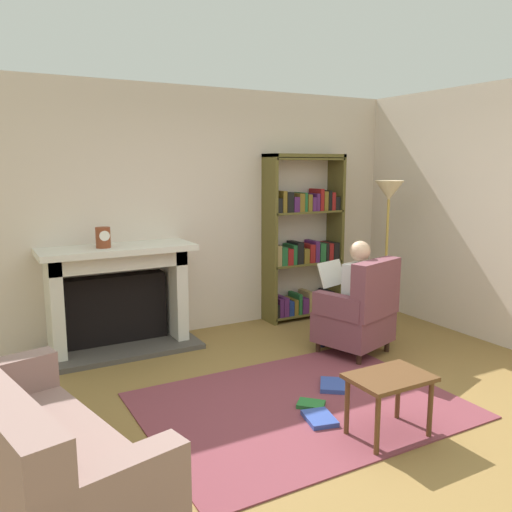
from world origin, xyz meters
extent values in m
plane|color=olive|center=(0.00, 0.00, 0.00)|extent=(14.00, 14.00, 0.00)
cube|color=beige|center=(0.00, 2.55, 1.35)|extent=(5.60, 0.10, 2.70)
cube|color=beige|center=(2.65, 1.25, 1.35)|extent=(0.10, 5.20, 2.70)
cube|color=brown|center=(0.00, 0.30, 0.01)|extent=(2.40, 1.80, 0.01)
cube|color=#4C4742|center=(-0.89, 2.18, 0.03)|extent=(1.54, 0.64, 0.05)
cube|color=black|center=(-0.89, 2.40, 0.40)|extent=(1.02, 0.20, 0.70)
cube|color=silver|center=(-1.50, 2.28, 0.51)|extent=(0.12, 0.44, 1.01)
cube|color=silver|center=(-0.28, 2.28, 0.51)|extent=(0.12, 0.44, 1.01)
cube|color=silver|center=(-0.89, 2.28, 0.93)|extent=(1.34, 0.44, 0.16)
cube|color=silver|center=(-0.89, 2.22, 1.04)|extent=(1.50, 0.56, 0.06)
cylinder|color=brown|center=(-1.03, 2.20, 1.17)|extent=(0.14, 0.14, 0.20)
cylinder|color=white|center=(-1.03, 2.14, 1.20)|extent=(0.10, 0.01, 0.10)
cube|color=brown|center=(0.91, 2.34, 1.00)|extent=(0.04, 0.32, 1.99)
cube|color=brown|center=(1.87, 2.34, 1.00)|extent=(0.04, 0.32, 1.99)
cube|color=brown|center=(1.39, 2.34, 1.97)|extent=(1.00, 0.32, 0.04)
cube|color=brown|center=(1.39, 2.34, 0.06)|extent=(0.96, 0.32, 0.02)
cube|color=black|center=(0.96, 2.33, 0.15)|extent=(0.04, 0.26, 0.16)
cube|color=#4C1E59|center=(1.01, 2.33, 0.18)|extent=(0.05, 0.26, 0.22)
cube|color=#4C1E59|center=(1.08, 2.33, 0.19)|extent=(0.07, 0.26, 0.23)
cube|color=navy|center=(1.15, 2.33, 0.16)|extent=(0.07, 0.26, 0.18)
cube|color=brown|center=(1.22, 2.33, 0.17)|extent=(0.05, 0.26, 0.19)
cube|color=#1E592D|center=(1.28, 2.33, 0.20)|extent=(0.05, 0.26, 0.25)
cube|color=#4C1E59|center=(1.35, 2.33, 0.17)|extent=(0.09, 0.26, 0.19)
cube|color=#997F4C|center=(1.44, 2.33, 0.20)|extent=(0.07, 0.26, 0.26)
cube|color=black|center=(1.52, 2.33, 0.15)|extent=(0.07, 0.26, 0.16)
cube|color=brown|center=(1.61, 2.33, 0.16)|extent=(0.08, 0.26, 0.18)
cube|color=#997F4C|center=(1.68, 2.33, 0.17)|extent=(0.06, 0.26, 0.20)
cube|color=black|center=(1.75, 2.33, 0.19)|extent=(0.07, 0.26, 0.23)
cube|color=maroon|center=(1.83, 2.33, 0.15)|extent=(0.08, 0.26, 0.17)
cube|color=brown|center=(1.39, 2.34, 0.68)|extent=(0.96, 0.32, 0.02)
cube|color=#997F4C|center=(0.97, 2.33, 0.82)|extent=(0.06, 0.26, 0.24)
cube|color=#1E592D|center=(1.05, 2.33, 0.80)|extent=(0.08, 0.26, 0.22)
cube|color=maroon|center=(1.13, 2.33, 0.79)|extent=(0.07, 0.26, 0.19)
cube|color=#1E592D|center=(1.19, 2.33, 0.81)|extent=(0.05, 0.26, 0.23)
cube|color=black|center=(1.27, 2.33, 0.83)|extent=(0.08, 0.26, 0.26)
cube|color=brown|center=(1.36, 2.33, 0.78)|extent=(0.07, 0.26, 0.18)
cube|color=maroon|center=(1.44, 2.33, 0.81)|extent=(0.07, 0.26, 0.22)
cube|color=#4C1E59|center=(1.51, 2.33, 0.82)|extent=(0.06, 0.26, 0.26)
cube|color=#1E592D|center=(1.60, 2.33, 0.81)|extent=(0.08, 0.26, 0.22)
cube|color=black|center=(1.66, 2.33, 0.81)|extent=(0.04, 0.26, 0.22)
cube|color=maroon|center=(1.72, 2.33, 0.80)|extent=(0.06, 0.26, 0.22)
cube|color=black|center=(1.80, 2.33, 0.80)|extent=(0.08, 0.26, 0.22)
cube|color=brown|center=(1.39, 2.34, 1.31)|extent=(0.96, 0.32, 0.02)
cube|color=black|center=(0.98, 2.33, 1.40)|extent=(0.06, 0.26, 0.17)
cube|color=brown|center=(1.04, 2.33, 1.44)|extent=(0.05, 0.26, 0.25)
cube|color=black|center=(1.12, 2.33, 1.44)|extent=(0.09, 0.26, 0.23)
cube|color=#4C1E59|center=(1.21, 2.33, 1.41)|extent=(0.08, 0.26, 0.17)
cube|color=brown|center=(1.28, 2.33, 1.43)|extent=(0.07, 0.26, 0.21)
cube|color=#1E592D|center=(1.33, 2.33, 1.43)|extent=(0.04, 0.26, 0.22)
cube|color=brown|center=(1.39, 2.33, 1.42)|extent=(0.06, 0.26, 0.20)
cube|color=#4C1E59|center=(1.46, 2.33, 1.40)|extent=(0.05, 0.26, 0.16)
cube|color=#4C1E59|center=(1.51, 2.33, 1.42)|extent=(0.05, 0.26, 0.21)
cube|color=maroon|center=(1.57, 2.33, 1.45)|extent=(0.05, 0.26, 0.26)
cube|color=brown|center=(1.63, 2.33, 1.43)|extent=(0.06, 0.26, 0.23)
cube|color=black|center=(1.68, 2.33, 1.44)|extent=(0.05, 0.26, 0.24)
cube|color=maroon|center=(1.74, 2.33, 1.43)|extent=(0.05, 0.26, 0.22)
cube|color=black|center=(1.80, 2.33, 1.40)|extent=(0.07, 0.26, 0.16)
cube|color=brown|center=(1.39, 2.34, 1.93)|extent=(0.96, 0.32, 0.02)
cylinder|color=#331E14|center=(1.30, 1.35, 0.06)|extent=(0.05, 0.05, 0.12)
cylinder|color=#331E14|center=(0.82, 1.20, 0.06)|extent=(0.05, 0.05, 0.12)
cylinder|color=#331E14|center=(1.45, 0.89, 0.06)|extent=(0.05, 0.05, 0.12)
cylinder|color=#331E14|center=(0.96, 0.74, 0.06)|extent=(0.05, 0.05, 0.12)
cube|color=brown|center=(1.13, 1.05, 0.27)|extent=(0.79, 0.76, 0.30)
cube|color=brown|center=(1.20, 0.82, 0.70)|extent=(0.66, 0.34, 0.55)
cube|color=brown|center=(1.39, 1.13, 0.53)|extent=(0.27, 0.55, 0.22)
cube|color=brown|center=(0.87, 0.97, 0.53)|extent=(0.27, 0.55, 0.22)
cube|color=silver|center=(1.15, 1.00, 0.67)|extent=(0.36, 0.29, 0.50)
sphere|color=#D8AD8C|center=(1.15, 1.00, 1.04)|extent=(0.20, 0.20, 0.20)
cube|color=#191E3F|center=(1.16, 1.22, 0.47)|extent=(0.23, 0.42, 0.12)
cube|color=#191E3F|center=(1.01, 1.17, 0.47)|extent=(0.23, 0.42, 0.12)
cylinder|color=#191E3F|center=(1.11, 1.40, 0.21)|extent=(0.10, 0.10, 0.42)
cylinder|color=#191E3F|center=(0.95, 1.35, 0.21)|extent=(0.10, 0.10, 0.42)
cube|color=white|center=(1.05, 1.32, 0.77)|extent=(0.38, 0.21, 0.25)
cube|color=gray|center=(-1.90, -0.10, 0.20)|extent=(1.06, 1.81, 0.40)
cube|color=gray|center=(-1.73, -0.85, 0.52)|extent=(0.72, 0.31, 0.24)
cube|color=brown|center=(0.27, -0.38, 0.43)|extent=(0.56, 0.39, 0.03)
cylinder|color=brown|center=(0.03, -0.53, 0.21)|extent=(0.04, 0.04, 0.42)
cylinder|color=brown|center=(0.51, -0.53, 0.21)|extent=(0.04, 0.04, 0.42)
cylinder|color=brown|center=(0.03, -0.23, 0.21)|extent=(0.04, 0.04, 0.42)
cylinder|color=brown|center=(0.51, -0.23, 0.21)|extent=(0.04, 0.04, 0.42)
cube|color=#267233|center=(0.05, 0.23, 0.03)|extent=(0.25, 0.26, 0.03)
cube|color=#334CA5|center=(0.42, 0.44, 0.03)|extent=(0.33, 0.35, 0.04)
cube|color=#334CA5|center=(-0.02, 0.01, 0.03)|extent=(0.25, 0.30, 0.04)
cylinder|color=#B7933F|center=(1.97, 1.52, 0.01)|extent=(0.24, 0.24, 0.03)
cylinder|color=#B7933F|center=(1.97, 1.52, 0.76)|extent=(0.03, 0.03, 1.45)
cone|color=beige|center=(1.97, 1.52, 1.58)|extent=(0.32, 0.32, 0.22)
camera|label=1|loc=(-2.18, -2.91, 1.87)|focal=36.93mm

